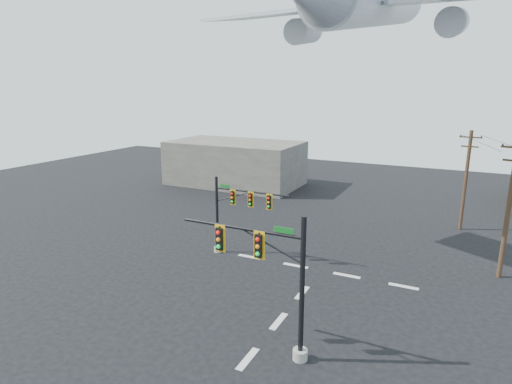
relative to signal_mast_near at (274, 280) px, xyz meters
The scene contains 9 objects.
ground 4.33m from the signal_mast_near, 130.58° to the right, with size 120.00×120.00×0.00m, color black.
lane_markings 5.94m from the signal_mast_near, 102.63° to the left, with size 14.00×21.20×0.01m.
signal_mast_near is the anchor object (origin of this frame).
signal_mast_far 13.45m from the signal_mast_near, 127.73° to the left, with size 6.66×0.71×6.46m.
utility_pole_a 19.08m from the signal_mast_near, 54.52° to the left, with size 2.00×0.63×10.16m.
utility_pole_b 27.36m from the signal_mast_near, 72.44° to the left, with size 1.94×0.34×9.58m.
power_lines 23.47m from the signal_mast_near, 65.09° to the left, with size 4.60×10.57×0.03m.
airliner 19.85m from the signal_mast_near, 83.98° to the left, with size 27.69×29.05×7.64m.
building_left 39.86m from the signal_mast_near, 121.72° to the left, with size 18.00×10.00×6.00m, color slate.
Camera 1 is at (8.79, -16.94, 13.53)m, focal length 30.00 mm.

